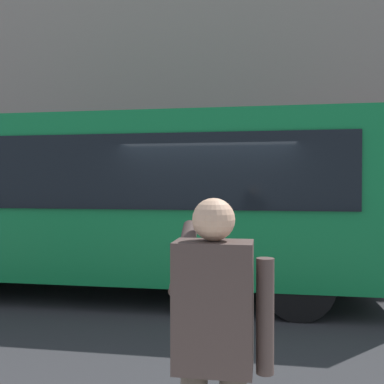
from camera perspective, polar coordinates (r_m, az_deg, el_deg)
ground_plane at (r=7.23m, az=2.73°, el=-14.35°), size 60.00×60.00×0.00m
building_facade_far at (r=14.33m, az=6.13°, el=17.54°), size 28.00×1.55×12.00m
red_bus at (r=7.83m, az=-9.57°, el=-0.69°), size 9.05×2.54×3.08m
pedestrian_photographer at (r=2.37m, az=2.92°, el=-18.17°), size 0.53×0.52×1.70m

